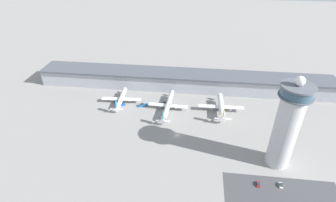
{
  "coord_description": "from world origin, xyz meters",
  "views": [
    {
      "loc": [
        10.96,
        -145.72,
        120.18
      ],
      "look_at": [
        -9.38,
        24.23,
        13.09
      ],
      "focal_mm": 28.0,
      "sensor_mm": 36.0,
      "label": 1
    }
  ],
  "objects_px": {
    "airplane_gate_charlie": "(221,107)",
    "control_tower": "(287,125)",
    "airplane_gate_alpha": "(121,99)",
    "service_truck_catering": "(121,104)",
    "service_truck_baggage": "(165,104)",
    "car_white_wagon": "(258,184)",
    "car_green_van": "(281,185)",
    "service_truck_fuel": "(143,105)",
    "airplane_gate_bravo": "(168,106)"
  },
  "relations": [
    {
      "from": "airplane_gate_charlie",
      "to": "control_tower",
      "type": "bearing_deg",
      "value": -59.31
    },
    {
      "from": "control_tower",
      "to": "airplane_gate_alpha",
      "type": "xyz_separation_m",
      "value": [
        -115.41,
        56.69,
        -25.65
      ]
    },
    {
      "from": "control_tower",
      "to": "service_truck_catering",
      "type": "xyz_separation_m",
      "value": [
        -114.85,
        52.46,
        -28.45
      ]
    },
    {
      "from": "control_tower",
      "to": "service_truck_baggage",
      "type": "distance_m",
      "value": 100.52
    },
    {
      "from": "car_white_wagon",
      "to": "car_green_van",
      "type": "height_order",
      "value": "car_white_wagon"
    },
    {
      "from": "airplane_gate_alpha",
      "to": "car_white_wagon",
      "type": "bearing_deg",
      "value": -37.02
    },
    {
      "from": "airplane_gate_charlie",
      "to": "service_truck_baggage",
      "type": "relative_size",
      "value": 4.34
    },
    {
      "from": "control_tower",
      "to": "car_green_van",
      "type": "distance_m",
      "value": 34.55
    },
    {
      "from": "service_truck_fuel",
      "to": "car_white_wagon",
      "type": "relative_size",
      "value": 1.9
    },
    {
      "from": "service_truck_catering",
      "to": "car_green_van",
      "type": "xyz_separation_m",
      "value": [
        113.33,
        -71.44,
        -0.38
      ]
    },
    {
      "from": "service_truck_fuel",
      "to": "car_green_van",
      "type": "distance_m",
      "value": 119.24
    },
    {
      "from": "airplane_gate_alpha",
      "to": "airplane_gate_bravo",
      "type": "distance_m",
      "value": 41.2
    },
    {
      "from": "service_truck_catering",
      "to": "car_green_van",
      "type": "bearing_deg",
      "value": -32.23
    },
    {
      "from": "control_tower",
      "to": "car_green_van",
      "type": "xyz_separation_m",
      "value": [
        -1.52,
        -18.98,
        -28.83
      ]
    },
    {
      "from": "service_truck_catering",
      "to": "car_green_van",
      "type": "height_order",
      "value": "service_truck_catering"
    },
    {
      "from": "service_truck_fuel",
      "to": "car_white_wagon",
      "type": "bearing_deg",
      "value": -41.87
    },
    {
      "from": "airplane_gate_charlie",
      "to": "service_truck_baggage",
      "type": "xyz_separation_m",
      "value": [
        -45.91,
        3.99,
        -3.57
      ]
    },
    {
      "from": "airplane_gate_alpha",
      "to": "service_truck_fuel",
      "type": "height_order",
      "value": "airplane_gate_alpha"
    },
    {
      "from": "control_tower",
      "to": "airplane_gate_charlie",
      "type": "distance_m",
      "value": 66.79
    },
    {
      "from": "airplane_gate_bravo",
      "to": "service_truck_fuel",
      "type": "bearing_deg",
      "value": 172.55
    },
    {
      "from": "control_tower",
      "to": "car_white_wagon",
      "type": "height_order",
      "value": "control_tower"
    },
    {
      "from": "airplane_gate_alpha",
      "to": "service_truck_baggage",
      "type": "xyz_separation_m",
      "value": [
        37.85,
        0.62,
        -2.74
      ]
    },
    {
      "from": "service_truck_fuel",
      "to": "service_truck_baggage",
      "type": "height_order",
      "value": "service_truck_baggage"
    },
    {
      "from": "service_truck_catering",
      "to": "car_green_van",
      "type": "distance_m",
      "value": 133.97
    },
    {
      "from": "airplane_gate_alpha",
      "to": "car_white_wagon",
      "type": "relative_size",
      "value": 7.71
    },
    {
      "from": "airplane_gate_charlie",
      "to": "car_white_wagon",
      "type": "distance_m",
      "value": 75.15
    },
    {
      "from": "airplane_gate_alpha",
      "to": "service_truck_catering",
      "type": "distance_m",
      "value": 5.1
    },
    {
      "from": "control_tower",
      "to": "service_truck_fuel",
      "type": "xyz_separation_m",
      "value": [
        -96.03,
        53.71,
        -28.5
      ]
    },
    {
      "from": "control_tower",
      "to": "service_truck_baggage",
      "type": "xyz_separation_m",
      "value": [
        -77.55,
        57.31,
        -28.39
      ]
    },
    {
      "from": "control_tower",
      "to": "service_truck_fuel",
      "type": "relative_size",
      "value": 7.23
    },
    {
      "from": "airplane_gate_alpha",
      "to": "service_truck_catering",
      "type": "xyz_separation_m",
      "value": [
        0.56,
        -4.23,
        -2.8
      ]
    },
    {
      "from": "car_green_van",
      "to": "airplane_gate_alpha",
      "type": "bearing_deg",
      "value": 146.4
    },
    {
      "from": "airplane_gate_bravo",
      "to": "service_truck_fuel",
      "type": "height_order",
      "value": "airplane_gate_bravo"
    },
    {
      "from": "service_truck_fuel",
      "to": "car_white_wagon",
      "type": "height_order",
      "value": "service_truck_fuel"
    },
    {
      "from": "airplane_gate_alpha",
      "to": "airplane_gate_charlie",
      "type": "distance_m",
      "value": 83.84
    },
    {
      "from": "control_tower",
      "to": "car_green_van",
      "type": "height_order",
      "value": "control_tower"
    },
    {
      "from": "control_tower",
      "to": "service_truck_baggage",
      "type": "height_order",
      "value": "control_tower"
    },
    {
      "from": "car_white_wagon",
      "to": "airplane_gate_alpha",
      "type": "bearing_deg",
      "value": 142.98
    },
    {
      "from": "airplane_gate_alpha",
      "to": "service_truck_fuel",
      "type": "xyz_separation_m",
      "value": [
        19.38,
        -2.97,
        -2.85
      ]
    },
    {
      "from": "service_truck_catering",
      "to": "car_white_wagon",
      "type": "relative_size",
      "value": 1.91
    },
    {
      "from": "airplane_gate_alpha",
      "to": "airplane_gate_bravo",
      "type": "bearing_deg",
      "value": -8.06
    },
    {
      "from": "airplane_gate_charlie",
      "to": "airplane_gate_bravo",
      "type": "bearing_deg",
      "value": -176.79
    },
    {
      "from": "service_truck_baggage",
      "to": "airplane_gate_bravo",
      "type": "bearing_deg",
      "value": -65.36
    },
    {
      "from": "airplane_gate_bravo",
      "to": "service_truck_baggage",
      "type": "distance_m",
      "value": 7.61
    },
    {
      "from": "car_green_van",
      "to": "service_truck_baggage",
      "type": "bearing_deg",
      "value": 134.9
    },
    {
      "from": "car_white_wagon",
      "to": "service_truck_fuel",
      "type": "bearing_deg",
      "value": 138.13
    },
    {
      "from": "airplane_gate_alpha",
      "to": "service_truck_baggage",
      "type": "height_order",
      "value": "airplane_gate_alpha"
    },
    {
      "from": "airplane_gate_bravo",
      "to": "car_white_wagon",
      "type": "relative_size",
      "value": 10.33
    },
    {
      "from": "airplane_gate_alpha",
      "to": "service_truck_fuel",
      "type": "relative_size",
      "value": 4.07
    },
    {
      "from": "car_white_wagon",
      "to": "service_truck_baggage",
      "type": "bearing_deg",
      "value": 129.47
    }
  ]
}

